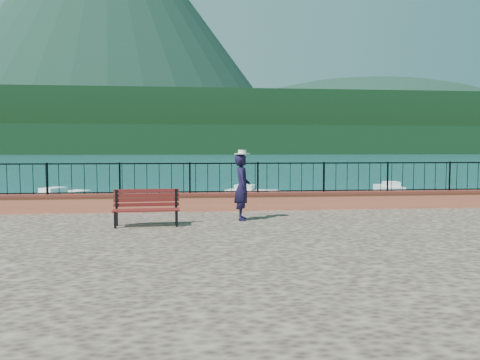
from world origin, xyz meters
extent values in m
plane|color=#19596B|center=(0.00, 0.00, 0.00)|extent=(2000.00, 2000.00, 0.00)
cube|color=#C36246|center=(0.00, 3.70, 1.49)|extent=(28.00, 0.46, 0.58)
cube|color=black|center=(0.00, 3.70, 2.25)|extent=(27.00, 0.05, 0.95)
cube|color=#2D231C|center=(-2.00, 12.00, 0.15)|extent=(2.00, 16.00, 0.30)
cube|color=black|center=(0.00, 300.00, 9.00)|extent=(900.00, 60.00, 18.00)
cube|color=black|center=(0.00, 360.00, 22.00)|extent=(900.00, 120.00, 44.00)
cone|color=#142D23|center=(-120.00, 700.00, 190.00)|extent=(560.00, 560.00, 380.00)
ellipsoid|color=#142D23|center=(220.00, 560.00, 0.00)|extent=(448.00, 384.00, 180.00)
cube|color=black|center=(-3.62, 0.79, 1.41)|extent=(1.72, 0.61, 0.42)
cube|color=maroon|center=(-3.63, 1.05, 1.88)|extent=(1.69, 0.18, 0.52)
imported|color=black|center=(-1.05, 1.63, 2.12)|extent=(0.48, 0.70, 1.85)
cylinder|color=white|center=(-1.05, 1.63, 3.11)|extent=(0.44, 0.44, 0.12)
cube|color=white|center=(-8.29, 8.72, 0.40)|extent=(4.35, 2.86, 0.80)
cube|color=silver|center=(4.54, 10.38, 0.40)|extent=(4.49, 1.97, 0.80)
cube|color=white|center=(4.65, 12.76, 0.40)|extent=(3.72, 2.62, 0.80)
cube|color=white|center=(-10.77, 19.65, 0.40)|extent=(3.21, 4.32, 0.80)
cube|color=silver|center=(1.69, 20.01, 0.40)|extent=(3.76, 2.54, 0.80)
cube|color=silver|center=(12.52, 22.63, 0.40)|extent=(1.61, 3.65, 0.80)
camera|label=1|loc=(-2.49, -11.32, 3.18)|focal=35.00mm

